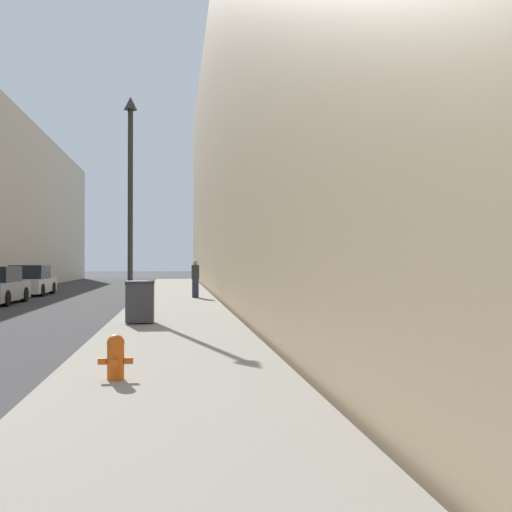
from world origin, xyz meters
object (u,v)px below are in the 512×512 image
(lamppost, at_px, (130,192))
(pedestrian_on_sidewalk, at_px, (195,279))
(trash_bin, at_px, (140,301))
(fire_hydrant, at_px, (116,356))
(parked_sedan_far, at_px, (30,282))

(lamppost, xyz_separation_m, pedestrian_on_sidewalk, (2.27, 7.54, -2.93))
(pedestrian_on_sidewalk, bearing_deg, trash_bin, -99.68)
(trash_bin, distance_m, lamppost, 4.36)
(pedestrian_on_sidewalk, bearing_deg, fire_hydrant, -95.42)
(fire_hydrant, distance_m, lamppost, 10.66)
(fire_hydrant, distance_m, parked_sedan_far, 24.15)
(fire_hydrant, height_order, lamppost, lamppost)
(fire_hydrant, bearing_deg, lamppost, 93.37)
(pedestrian_on_sidewalk, bearing_deg, parked_sedan_far, 146.40)
(trash_bin, bearing_deg, parked_sedan_far, 112.45)
(trash_bin, height_order, parked_sedan_far, parked_sedan_far)
(lamppost, height_order, parked_sedan_far, lamppost)
(parked_sedan_far, bearing_deg, lamppost, -64.92)
(fire_hydrant, distance_m, pedestrian_on_sidewalk, 17.69)
(trash_bin, distance_m, parked_sedan_far, 17.35)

